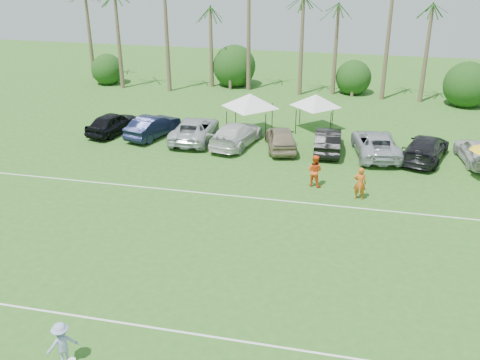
# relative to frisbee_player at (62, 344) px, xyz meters

# --- Properties ---
(field_lines) EXTENTS (80.00, 12.10, 0.01)m
(field_lines) POSITION_rel_frisbee_player_xyz_m (2.55, 8.42, -0.83)
(field_lines) COLOR white
(field_lines) RESTS_ON ground
(palm_tree_0) EXTENTS (2.40, 2.40, 8.90)m
(palm_tree_0) POSITION_rel_frisbee_player_xyz_m (-19.45, 38.42, 6.65)
(palm_tree_0) COLOR brown
(palm_tree_0) RESTS_ON ground
(palm_tree_1) EXTENTS (2.40, 2.40, 9.90)m
(palm_tree_1) POSITION_rel_frisbee_player_xyz_m (-14.45, 38.42, 7.52)
(palm_tree_1) COLOR brown
(palm_tree_1) RESTS_ON ground
(palm_tree_4) EXTENTS (2.40, 2.40, 8.90)m
(palm_tree_4) POSITION_rel_frisbee_player_xyz_m (-1.45, 38.42, 6.65)
(palm_tree_4) COLOR brown
(palm_tree_4) RESTS_ON ground
(palm_tree_5) EXTENTS (2.40, 2.40, 9.90)m
(palm_tree_5) POSITION_rel_frisbee_player_xyz_m (2.55, 38.42, 7.52)
(palm_tree_5) COLOR brown
(palm_tree_5) RESTS_ON ground
(palm_tree_8) EXTENTS (2.40, 2.40, 8.90)m
(palm_tree_8) POSITION_rel_frisbee_player_xyz_m (15.55, 38.42, 6.65)
(palm_tree_8) COLOR brown
(palm_tree_8) RESTS_ON ground
(bush_tree_0) EXTENTS (4.00, 4.00, 4.00)m
(bush_tree_0) POSITION_rel_frisbee_player_xyz_m (-16.45, 39.42, 0.97)
(bush_tree_0) COLOR brown
(bush_tree_0) RESTS_ON ground
(bush_tree_1) EXTENTS (4.00, 4.00, 4.00)m
(bush_tree_1) POSITION_rel_frisbee_player_xyz_m (-3.45, 39.42, 0.97)
(bush_tree_1) COLOR brown
(bush_tree_1) RESTS_ON ground
(bush_tree_2) EXTENTS (4.00, 4.00, 4.00)m
(bush_tree_2) POSITION_rel_frisbee_player_xyz_m (8.55, 39.42, 0.97)
(bush_tree_2) COLOR brown
(bush_tree_2) RESTS_ON ground
(bush_tree_3) EXTENTS (4.00, 4.00, 4.00)m
(bush_tree_3) POSITION_rel_frisbee_player_xyz_m (18.55, 39.42, 0.97)
(bush_tree_3) COLOR brown
(bush_tree_3) RESTS_ON ground
(sideline_player_a) EXTENTS (0.74, 0.53, 1.93)m
(sideline_player_a) POSITION_rel_frisbee_player_xyz_m (9.71, 15.66, 0.13)
(sideline_player_a) COLOR #D35717
(sideline_player_a) RESTS_ON ground
(sideline_player_b) EXTENTS (1.13, 0.99, 1.98)m
(sideline_player_b) POSITION_rel_frisbee_player_xyz_m (7.01, 16.89, 0.16)
(sideline_player_b) COLOR #F7551B
(sideline_player_b) RESTS_ON ground
(canopy_tent_left) EXTENTS (4.52, 4.52, 3.67)m
(canopy_tent_left) POSITION_rel_frisbee_player_xyz_m (1.26, 25.55, 2.31)
(canopy_tent_left) COLOR black
(canopy_tent_left) RESTS_ON ground
(canopy_tent_right) EXTENTS (4.07, 4.07, 3.30)m
(canopy_tent_right) POSITION_rel_frisbee_player_xyz_m (6.00, 27.61, 1.99)
(canopy_tent_right) COLOR black
(canopy_tent_right) RESTS_ON ground
(frisbee_player) EXTENTS (1.21, 1.18, 1.67)m
(frisbee_player) POSITION_rel_frisbee_player_xyz_m (0.00, 0.00, 0.00)
(frisbee_player) COLOR #98A3D8
(frisbee_player) RESTS_ON ground
(parked_car_0) EXTENTS (3.09, 5.20, 1.66)m
(parked_car_0) POSITION_rel_frisbee_player_xyz_m (-8.99, 23.28, -0.00)
(parked_car_0) COLOR black
(parked_car_0) RESTS_ON ground
(parked_car_1) EXTENTS (3.07, 5.32, 1.66)m
(parked_car_1) POSITION_rel_frisbee_player_xyz_m (-5.72, 23.23, -0.00)
(parked_car_1) COLOR #111732
(parked_car_1) RESTS_ON ground
(parked_car_2) EXTENTS (2.99, 6.08, 1.66)m
(parked_car_2) POSITION_rel_frisbee_player_xyz_m (-2.45, 23.22, -0.00)
(parked_car_2) COLOR #B2B7BC
(parked_car_2) RESTS_ON ground
(parked_car_3) EXTENTS (3.40, 6.06, 1.66)m
(parked_car_3) POSITION_rel_frisbee_player_xyz_m (0.83, 22.81, -0.00)
(parked_car_3) COLOR silver
(parked_car_3) RESTS_ON ground
(parked_car_4) EXTENTS (3.13, 5.21, 1.66)m
(parked_car_4) POSITION_rel_frisbee_player_xyz_m (4.10, 22.72, -0.00)
(parked_car_4) COLOR gray
(parked_car_4) RESTS_ON ground
(parked_car_5) EXTENTS (1.99, 5.11, 1.66)m
(parked_car_5) POSITION_rel_frisbee_player_xyz_m (7.37, 22.99, -0.00)
(parked_car_5) COLOR black
(parked_car_5) RESTS_ON ground
(parked_car_6) EXTENTS (3.72, 6.35, 1.66)m
(parked_car_6) POSITION_rel_frisbee_player_xyz_m (10.64, 22.95, -0.00)
(parked_car_6) COLOR #A7ABB2
(parked_car_6) RESTS_ON ground
(parked_car_7) EXTENTS (3.87, 6.14, 1.66)m
(parked_car_7) POSITION_rel_frisbee_player_xyz_m (13.91, 22.86, -0.00)
(parked_car_7) COLOR black
(parked_car_7) RESTS_ON ground
(parked_car_8) EXTENTS (2.63, 5.10, 1.66)m
(parked_car_8) POSITION_rel_frisbee_player_xyz_m (17.18, 22.96, -0.00)
(parked_car_8) COLOR silver
(parked_car_8) RESTS_ON ground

